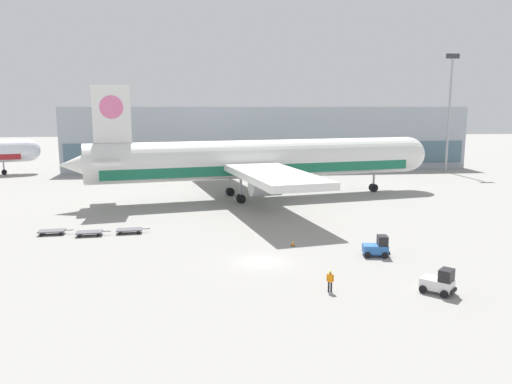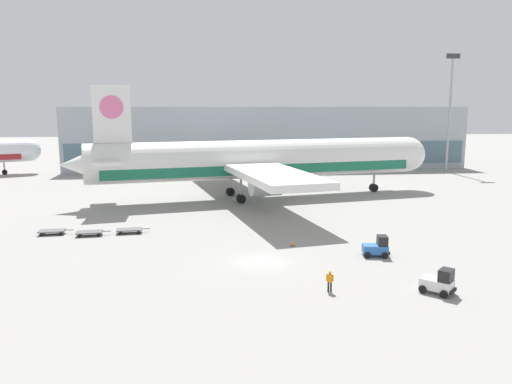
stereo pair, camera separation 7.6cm
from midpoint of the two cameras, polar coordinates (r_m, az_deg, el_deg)
ground_plane at (r=46.10m, az=0.50°, el=-7.99°), size 400.00×400.00×0.00m
terminal_building at (r=118.55m, az=1.11°, el=6.33°), size 90.00×18.20×14.00m
light_mast at (r=115.21m, az=21.24°, el=9.24°), size 2.80×0.50×24.96m
airplane_main at (r=76.66m, az=0.00°, el=3.60°), size 57.57×48.65×17.00m
baggage_tug_foreground at (r=48.93m, az=13.64°, el=-6.15°), size 2.65×1.99×2.00m
baggage_tug_mid at (r=40.90m, az=20.19°, el=-9.66°), size 2.74×2.73×2.00m
baggage_dolly_lead at (r=60.00m, az=-22.32°, el=-4.16°), size 3.75×1.73×0.48m
baggage_dolly_second at (r=58.00m, az=-18.53°, el=-4.39°), size 3.75×1.73×0.48m
baggage_dolly_third at (r=57.88m, az=-14.30°, el=-4.21°), size 3.75×1.73×0.48m
ground_crew_near at (r=39.08m, az=8.42°, el=-9.88°), size 0.51×0.36×1.69m
traffic_cone_near at (r=51.25m, az=4.19°, el=-5.81°), size 0.40×0.40×0.66m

